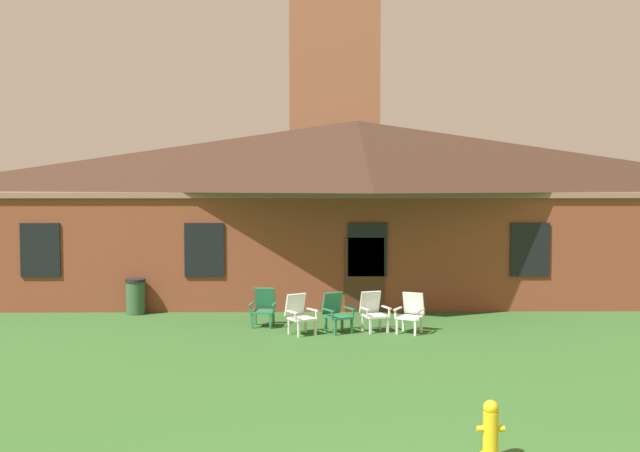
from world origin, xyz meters
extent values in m
cube|color=brown|center=(0.00, 19.27, 1.60)|extent=(22.79, 10.00, 3.20)
cube|color=#8C6458|center=(0.00, 19.27, 3.28)|extent=(23.25, 10.20, 0.16)
pyramid|color=#382319|center=(0.00, 19.27, 4.56)|extent=(23.71, 10.40, 2.40)
cube|color=black|center=(-9.12, 14.24, 1.76)|extent=(1.10, 0.06, 1.50)
cube|color=black|center=(-4.56, 14.24, 1.76)|extent=(1.10, 0.06, 1.50)
cube|color=black|center=(0.00, 14.24, 1.76)|extent=(1.10, 0.06, 1.50)
cube|color=black|center=(4.56, 14.24, 1.76)|extent=(1.10, 0.06, 1.50)
cube|color=#422819|center=(-0.08, 14.24, 1.05)|extent=(1.10, 0.06, 2.10)
cube|color=#93563D|center=(-0.31, 35.78, 7.21)|extent=(4.80, 4.80, 14.42)
cube|color=#28704C|center=(-2.59, 11.82, 0.18)|extent=(0.06, 0.06, 0.36)
cube|color=#28704C|center=(-3.05, 11.87, 0.18)|extent=(0.06, 0.06, 0.36)
cube|color=#28704C|center=(-2.54, 12.26, 0.18)|extent=(0.06, 0.06, 0.36)
cube|color=#28704C|center=(-2.99, 12.31, 0.18)|extent=(0.06, 0.06, 0.36)
cube|color=#28704C|center=(-2.79, 12.06, 0.39)|extent=(0.60, 0.58, 0.05)
cube|color=#28704C|center=(-2.75, 12.37, 0.69)|extent=(0.53, 0.25, 0.54)
cube|color=#28704C|center=(-2.51, 12.01, 0.58)|extent=(0.12, 0.47, 0.03)
cube|color=#28704C|center=(-2.53, 11.85, 0.47)|extent=(0.04, 0.04, 0.22)
cube|color=#28704C|center=(-3.08, 12.08, 0.58)|extent=(0.12, 0.47, 0.03)
cube|color=#28704C|center=(-3.10, 11.92, 0.47)|extent=(0.04, 0.04, 0.22)
cube|color=silver|center=(-1.48, 10.99, 0.18)|extent=(0.07, 0.07, 0.36)
cube|color=silver|center=(-1.87, 10.75, 0.18)|extent=(0.07, 0.07, 0.36)
cube|color=silver|center=(-1.72, 11.37, 0.18)|extent=(0.07, 0.07, 0.36)
cube|color=silver|center=(-2.11, 11.12, 0.18)|extent=(0.07, 0.07, 0.36)
cube|color=silver|center=(-1.80, 11.06, 0.39)|extent=(0.74, 0.73, 0.05)
cube|color=silver|center=(-1.96, 11.32, 0.69)|extent=(0.53, 0.44, 0.54)
cube|color=silver|center=(-1.54, 11.20, 0.58)|extent=(0.30, 0.43, 0.03)
cube|color=silver|center=(-1.45, 11.06, 0.47)|extent=(0.06, 0.06, 0.22)
cube|color=silver|center=(-2.03, 10.88, 0.58)|extent=(0.30, 0.43, 0.03)
cube|color=silver|center=(-1.94, 10.75, 0.47)|extent=(0.06, 0.06, 0.22)
cube|color=#28704C|center=(-0.60, 11.19, 0.18)|extent=(0.07, 0.07, 0.36)
cube|color=#28704C|center=(-1.00, 10.97, 0.18)|extent=(0.07, 0.07, 0.36)
cube|color=#28704C|center=(-0.82, 11.58, 0.18)|extent=(0.07, 0.07, 0.36)
cube|color=#28704C|center=(-1.22, 11.35, 0.18)|extent=(0.07, 0.07, 0.36)
cube|color=#28704C|center=(-0.91, 11.27, 0.39)|extent=(0.73, 0.72, 0.05)
cube|color=#28704C|center=(-1.06, 11.54, 0.69)|extent=(0.54, 0.42, 0.54)
cube|color=#28704C|center=(-0.65, 11.40, 0.58)|extent=(0.28, 0.44, 0.03)
cube|color=#28704C|center=(-0.57, 11.26, 0.47)|extent=(0.05, 0.05, 0.22)
cube|color=#28704C|center=(-1.15, 11.11, 0.58)|extent=(0.28, 0.44, 0.03)
cube|color=#28704C|center=(-1.07, 10.97, 0.47)|extent=(0.05, 0.05, 0.22)
cube|color=white|center=(0.28, 11.30, 0.18)|extent=(0.06, 0.06, 0.36)
cube|color=white|center=(-0.16, 11.14, 0.18)|extent=(0.06, 0.06, 0.36)
cube|color=white|center=(0.12, 11.72, 0.18)|extent=(0.06, 0.06, 0.36)
cube|color=white|center=(-0.31, 11.56, 0.18)|extent=(0.06, 0.06, 0.36)
cube|color=white|center=(-0.02, 11.43, 0.39)|extent=(0.68, 0.67, 0.05)
cube|color=white|center=(-0.12, 11.72, 0.69)|extent=(0.55, 0.35, 0.54)
cube|color=white|center=(0.26, 11.51, 0.58)|extent=(0.22, 0.46, 0.03)
cube|color=white|center=(0.32, 11.36, 0.47)|extent=(0.05, 0.05, 0.22)
cube|color=white|center=(-0.28, 11.31, 0.58)|extent=(0.22, 0.46, 0.03)
cube|color=white|center=(-0.23, 11.16, 0.47)|extent=(0.05, 0.05, 0.22)
cube|color=white|center=(0.89, 10.91, 0.18)|extent=(0.07, 0.07, 0.36)
cube|color=white|center=(0.48, 11.12, 0.18)|extent=(0.07, 0.07, 0.36)
cube|color=white|center=(1.09, 11.30, 0.18)|extent=(0.07, 0.07, 0.36)
cube|color=white|center=(0.68, 11.51, 0.18)|extent=(0.07, 0.07, 0.36)
cube|color=white|center=(0.78, 11.21, 0.39)|extent=(0.72, 0.71, 0.05)
cube|color=white|center=(0.93, 11.49, 0.69)|extent=(0.54, 0.40, 0.54)
cube|color=white|center=(1.03, 11.06, 0.58)|extent=(0.27, 0.44, 0.03)
cube|color=white|center=(0.96, 10.92, 0.47)|extent=(0.05, 0.05, 0.22)
cube|color=white|center=(0.52, 11.32, 0.58)|extent=(0.27, 0.44, 0.03)
cube|color=white|center=(0.44, 11.18, 0.47)|extent=(0.05, 0.05, 0.22)
cylinder|color=gold|center=(0.75, 2.83, 0.36)|extent=(0.20, 0.20, 0.55)
sphere|color=gold|center=(0.75, 2.83, 0.69)|extent=(0.20, 0.20, 0.20)
cylinder|color=gold|center=(0.62, 2.83, 0.41)|extent=(0.10, 0.08, 0.08)
cylinder|color=gold|center=(0.88, 2.83, 0.41)|extent=(0.10, 0.08, 0.08)
cylinder|color=#335638|center=(-6.43, 13.97, 0.45)|extent=(0.52, 0.52, 0.90)
cylinder|color=black|center=(-6.43, 13.97, 0.94)|extent=(0.56, 0.56, 0.08)
camera|label=1|loc=(-1.59, -6.85, 3.60)|focal=42.56mm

